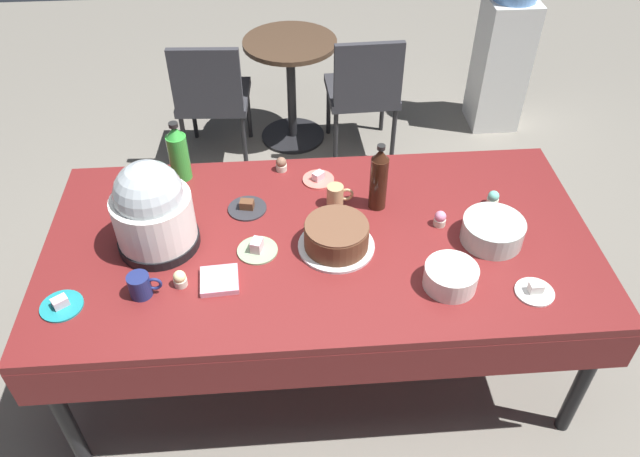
# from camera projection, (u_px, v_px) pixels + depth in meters

# --- Properties ---
(ground) EXTENTS (9.00, 9.00, 0.00)m
(ground) POSITION_uv_depth(u_px,v_px,m) (320.00, 352.00, 2.99)
(ground) COLOR slate
(potluck_table) EXTENTS (2.20, 1.10, 0.75)m
(potluck_table) POSITION_uv_depth(u_px,v_px,m) (320.00, 249.00, 2.53)
(potluck_table) COLOR maroon
(potluck_table) RESTS_ON ground
(frosted_layer_cake) EXTENTS (0.30, 0.30, 0.12)m
(frosted_layer_cake) POSITION_uv_depth(u_px,v_px,m) (336.00, 237.00, 2.41)
(frosted_layer_cake) COLOR silver
(frosted_layer_cake) RESTS_ON potluck_table
(slow_cooker) EXTENTS (0.32, 0.32, 0.38)m
(slow_cooker) POSITION_uv_depth(u_px,v_px,m) (152.00, 210.00, 2.35)
(slow_cooker) COLOR black
(slow_cooker) RESTS_ON potluck_table
(glass_salad_bowl) EXTENTS (0.25, 0.25, 0.10)m
(glass_salad_bowl) POSITION_uv_depth(u_px,v_px,m) (493.00, 231.00, 2.45)
(glass_salad_bowl) COLOR #B2C6BC
(glass_salad_bowl) RESTS_ON potluck_table
(ceramic_snack_bowl) EXTENTS (0.20, 0.20, 0.09)m
(ceramic_snack_bowl) POSITION_uv_depth(u_px,v_px,m) (451.00, 277.00, 2.27)
(ceramic_snack_bowl) COLOR silver
(ceramic_snack_bowl) RESTS_ON potluck_table
(dessert_plate_charcoal) EXTENTS (0.16, 0.16, 0.04)m
(dessert_plate_charcoal) POSITION_uv_depth(u_px,v_px,m) (247.00, 207.00, 2.61)
(dessert_plate_charcoal) COLOR #2D2D33
(dessert_plate_charcoal) RESTS_ON potluck_table
(dessert_plate_teal) EXTENTS (0.15, 0.15, 0.04)m
(dessert_plate_teal) POSITION_uv_depth(u_px,v_px,m) (61.00, 305.00, 2.21)
(dessert_plate_teal) COLOR teal
(dessert_plate_teal) RESTS_ON potluck_table
(dessert_plate_sage) EXTENTS (0.16, 0.16, 0.06)m
(dessert_plate_sage) POSITION_uv_depth(u_px,v_px,m) (257.00, 249.00, 2.42)
(dessert_plate_sage) COLOR #8CA87F
(dessert_plate_sage) RESTS_ON potluck_table
(dessert_plate_coral) EXTENTS (0.14, 0.14, 0.04)m
(dessert_plate_coral) POSITION_uv_depth(u_px,v_px,m) (318.00, 178.00, 2.76)
(dessert_plate_coral) COLOR #E07266
(dessert_plate_coral) RESTS_ON potluck_table
(dessert_plate_white) EXTENTS (0.14, 0.14, 0.05)m
(dessert_plate_white) POSITION_uv_depth(u_px,v_px,m) (535.00, 291.00, 2.26)
(dessert_plate_white) COLOR white
(dessert_plate_white) RESTS_ON potluck_table
(cupcake_mint) EXTENTS (0.05, 0.05, 0.07)m
(cupcake_mint) POSITION_uv_depth(u_px,v_px,m) (281.00, 164.00, 2.81)
(cupcake_mint) COLOR beige
(cupcake_mint) RESTS_ON potluck_table
(cupcake_berry) EXTENTS (0.05, 0.05, 0.07)m
(cupcake_berry) POSITION_uv_depth(u_px,v_px,m) (493.00, 198.00, 2.62)
(cupcake_berry) COLOR beige
(cupcake_berry) RESTS_ON potluck_table
(cupcake_vanilla) EXTENTS (0.05, 0.05, 0.07)m
(cupcake_vanilla) POSITION_uv_depth(u_px,v_px,m) (440.00, 219.00, 2.53)
(cupcake_vanilla) COLOR beige
(cupcake_vanilla) RESTS_ON potluck_table
(cupcake_cocoa) EXTENTS (0.05, 0.05, 0.07)m
(cupcake_cocoa) POSITION_uv_depth(u_px,v_px,m) (180.00, 279.00, 2.27)
(cupcake_cocoa) COLOR beige
(cupcake_cocoa) RESTS_ON potluck_table
(soda_bottle_cola) EXTENTS (0.07, 0.07, 0.31)m
(soda_bottle_cola) POSITION_uv_depth(u_px,v_px,m) (379.00, 179.00, 2.54)
(soda_bottle_cola) COLOR #33190F
(soda_bottle_cola) RESTS_ON potluck_table
(soda_bottle_lime_soda) EXTENTS (0.09, 0.09, 0.28)m
(soda_bottle_lime_soda) POSITION_uv_depth(u_px,v_px,m) (178.00, 153.00, 2.70)
(soda_bottle_lime_soda) COLOR green
(soda_bottle_lime_soda) RESTS_ON potluck_table
(coffee_mug_navy) EXTENTS (0.12, 0.08, 0.09)m
(coffee_mug_navy) POSITION_uv_depth(u_px,v_px,m) (141.00, 285.00, 2.23)
(coffee_mug_navy) COLOR navy
(coffee_mug_navy) RESTS_ON potluck_table
(coffee_mug_tan) EXTENTS (0.11, 0.07, 0.10)m
(coffee_mug_tan) POSITION_uv_depth(u_px,v_px,m) (336.00, 196.00, 2.61)
(coffee_mug_tan) COLOR tan
(coffee_mug_tan) RESTS_ON potluck_table
(paper_napkin_stack) EXTENTS (0.15, 0.15, 0.02)m
(paper_napkin_stack) POSITION_uv_depth(u_px,v_px,m) (219.00, 280.00, 2.30)
(paper_napkin_stack) COLOR pink
(paper_napkin_stack) RESTS_ON potluck_table
(maroon_chair_left) EXTENTS (0.47, 0.47, 0.85)m
(maroon_chair_left) POSITION_uv_depth(u_px,v_px,m) (211.00, 94.00, 3.85)
(maroon_chair_left) COLOR #333338
(maroon_chair_left) RESTS_ON ground
(maroon_chair_right) EXTENTS (0.46, 0.46, 0.85)m
(maroon_chair_right) POSITION_uv_depth(u_px,v_px,m) (364.00, 88.00, 3.91)
(maroon_chair_right) COLOR #333338
(maroon_chair_right) RESTS_ON ground
(round_cafe_table) EXTENTS (0.60, 0.60, 0.72)m
(round_cafe_table) POSITION_uv_depth(u_px,v_px,m) (291.00, 73.00, 4.04)
(round_cafe_table) COLOR #473323
(round_cafe_table) RESTS_ON ground
(water_cooler) EXTENTS (0.32, 0.32, 1.24)m
(water_cooler) POSITION_uv_depth(u_px,v_px,m) (504.00, 45.00, 4.14)
(water_cooler) COLOR silver
(water_cooler) RESTS_ON ground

